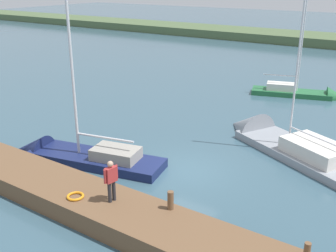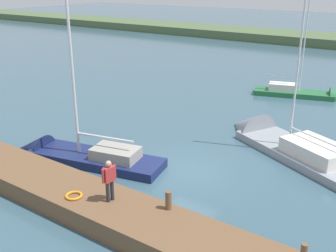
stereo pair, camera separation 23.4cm
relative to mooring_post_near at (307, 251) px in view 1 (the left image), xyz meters
The scene contains 9 objects.
ground_plane 8.05m from the mooring_post_near, 32.45° to the right, with size 200.00×200.00×0.00m, color #385666.
dock_pier 6.82m from the mooring_post_near, ahead, with size 19.26×2.44×0.78m, color brown.
mooring_post_near is the anchor object (origin of this frame).
mooring_post_far 4.81m from the mooring_post_near, ahead, with size 0.22×0.22×0.70m, color brown.
life_ring_buoy 8.34m from the mooring_post_near, ahead, with size 0.66×0.66×0.10m, color orange.
sailboat_behind_pier 20.94m from the mooring_post_near, 73.91° to the right, with size 7.27×3.73×8.28m.
sailboat_near_dock 12.23m from the mooring_post_near, 10.24° to the right, with size 8.40×3.69×9.62m.
sailboat_far_left 10.65m from the mooring_post_near, 65.55° to the right, with size 9.53×6.54×11.08m.
person_on_dock 6.98m from the mooring_post_near, ahead, with size 0.29×0.62×1.63m.
Camera 1 is at (-8.82, 14.66, 8.55)m, focal length 42.94 mm.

